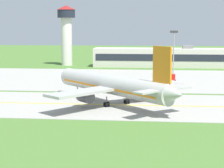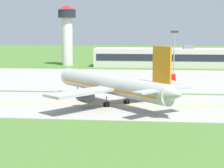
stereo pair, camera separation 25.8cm
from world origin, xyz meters
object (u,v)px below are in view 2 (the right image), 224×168
object	(u,v)px
service_truck_baggage	(172,79)
control_tower	(67,29)
apron_light_mast	(174,48)
airplane_lead	(112,85)

from	to	relation	value
service_truck_baggage	control_tower	xyz separation A→B (m)	(-40.65, 48.46, 13.62)
service_truck_baggage	apron_light_mast	size ratio (longest dim) A/B	0.45
control_tower	airplane_lead	bearing A→B (deg)	-71.78
service_truck_baggage	apron_light_mast	xyz separation A→B (m)	(1.09, 12.75, 8.14)
airplane_lead	service_truck_baggage	world-z (taller)	airplane_lead
apron_light_mast	airplane_lead	bearing A→B (deg)	-107.27
control_tower	apron_light_mast	size ratio (longest dim) A/B	1.66
airplane_lead	apron_light_mast	size ratio (longest dim) A/B	2.17
control_tower	apron_light_mast	distance (m)	55.20
service_truck_baggage	apron_light_mast	distance (m)	15.16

